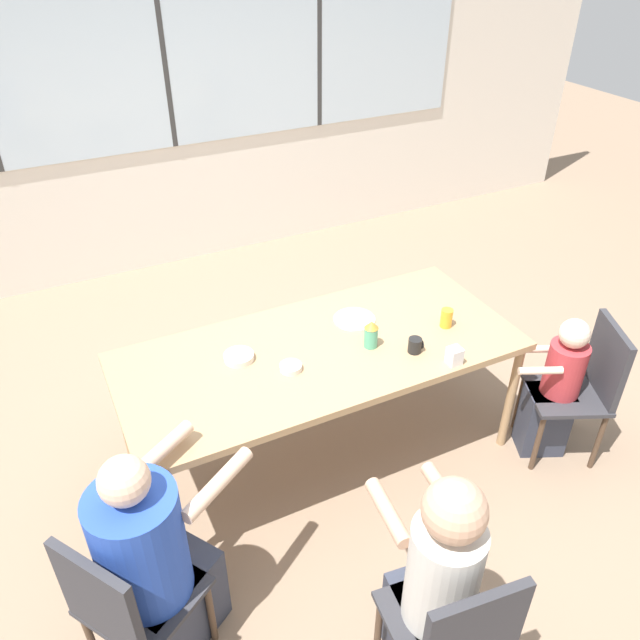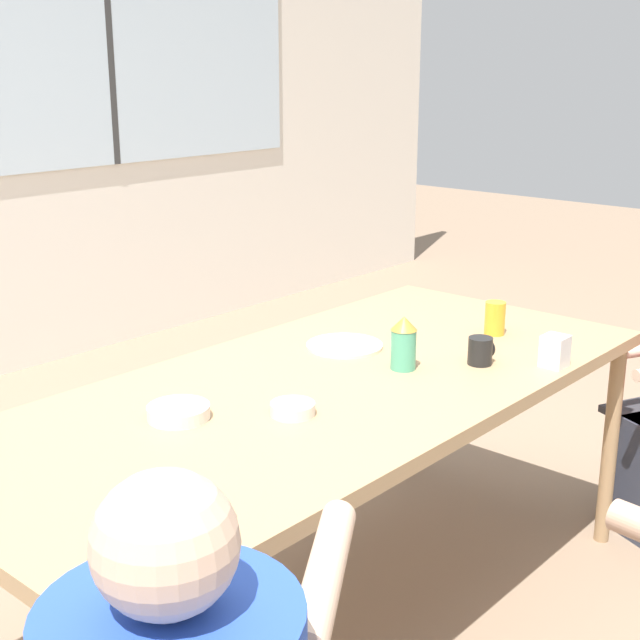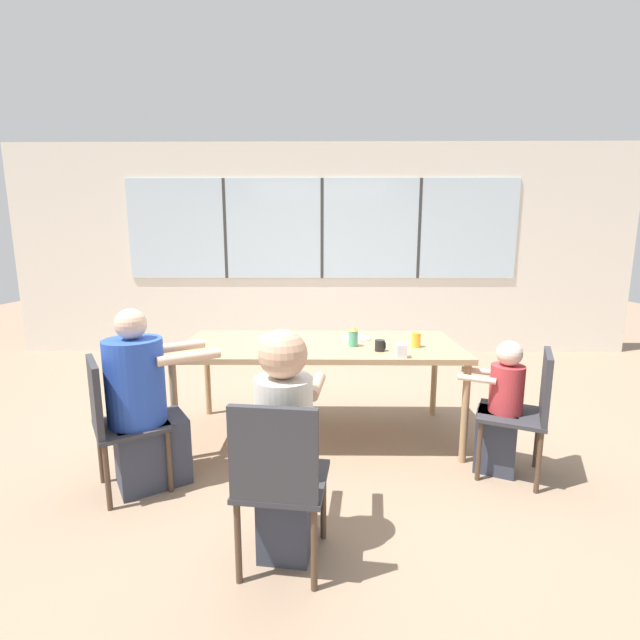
{
  "view_description": "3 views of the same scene",
  "coord_description": "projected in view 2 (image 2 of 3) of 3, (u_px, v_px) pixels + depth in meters",
  "views": [
    {
      "loc": [
        -1.15,
        -2.33,
        2.68
      ],
      "look_at": [
        0.0,
        0.0,
        0.93
      ],
      "focal_mm": 35.0,
      "sensor_mm": 36.0,
      "label": 1
    },
    {
      "loc": [
        -1.7,
        -1.49,
        1.59
      ],
      "look_at": [
        0.0,
        0.0,
        0.93
      ],
      "focal_mm": 50.0,
      "sensor_mm": 36.0,
      "label": 2
    },
    {
      "loc": [
        0.03,
        -3.19,
        1.5
      ],
      "look_at": [
        0.0,
        0.0,
        0.93
      ],
      "focal_mm": 24.0,
      "sensor_mm": 36.0,
      "label": 3
    }
  ],
  "objects": [
    {
      "name": "ground_plane",
      "position": [
        320.0,
        622.0,
        2.62
      ],
      "size": [
        16.0,
        16.0,
        0.0
      ],
      "primitive_type": "plane",
      "color": "#8C725B"
    },
    {
      "name": "bowl_cereal",
      "position": [
        179.0,
        412.0,
        2.17
      ],
      "size": [
        0.15,
        0.15,
        0.03
      ],
      "color": "silver",
      "rests_on": "dining_table"
    },
    {
      "name": "juice_glass",
      "position": [
        495.0,
        318.0,
        2.83
      ],
      "size": [
        0.06,
        0.06,
        0.11
      ],
      "color": "gold",
      "rests_on": "dining_table"
    },
    {
      "name": "dining_table",
      "position": [
        320.0,
        401.0,
        2.42
      ],
      "size": [
        2.09,
        0.93,
        0.75
      ],
      "color": "tan",
      "rests_on": "ground_plane"
    },
    {
      "name": "bowl_white_shallow",
      "position": [
        293.0,
        409.0,
        2.19
      ],
      "size": [
        0.11,
        0.11,
        0.03
      ],
      "color": "silver",
      "rests_on": "dining_table"
    },
    {
      "name": "milk_carton_small",
      "position": [
        555.0,
        351.0,
        2.53
      ],
      "size": [
        0.07,
        0.07,
        0.09
      ],
      "color": "silver",
      "rests_on": "dining_table"
    },
    {
      "name": "coffee_mug",
      "position": [
        481.0,
        351.0,
        2.55
      ],
      "size": [
        0.08,
        0.07,
        0.08
      ],
      "color": "black",
      "rests_on": "dining_table"
    },
    {
      "name": "plate_tortillas",
      "position": [
        345.0,
        346.0,
        2.71
      ],
      "size": [
        0.23,
        0.23,
        0.01
      ],
      "color": "beige",
      "rests_on": "dining_table"
    },
    {
      "name": "sippy_cup",
      "position": [
        404.0,
        342.0,
        2.5
      ],
      "size": [
        0.07,
        0.07,
        0.16
      ],
      "color": "#4CA57F",
      "rests_on": "dining_table"
    }
  ]
}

